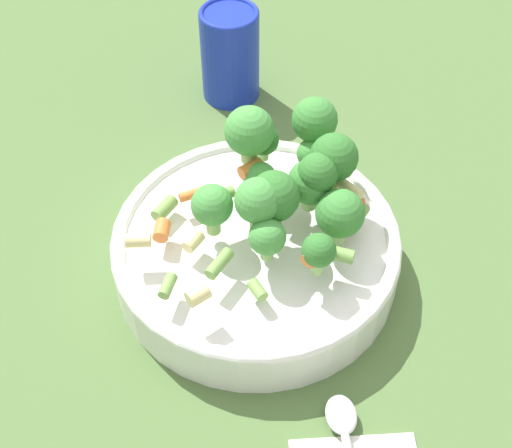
% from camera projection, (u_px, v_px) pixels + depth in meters
% --- Properties ---
extents(ground_plane, '(3.00, 3.00, 0.00)m').
position_uv_depth(ground_plane, '(256.00, 269.00, 0.70)').
color(ground_plane, '#4C6B38').
extents(bowl, '(0.27, 0.27, 0.05)m').
position_uv_depth(bowl, '(256.00, 250.00, 0.68)').
color(bowl, white).
rests_on(bowl, ground_plane).
extents(pasta_salad, '(0.20, 0.22, 0.09)m').
position_uv_depth(pasta_salad, '(287.00, 179.00, 0.64)').
color(pasta_salad, '#8CB766').
rests_on(pasta_salad, bowl).
extents(cup, '(0.07, 0.07, 0.11)m').
position_uv_depth(cup, '(230.00, 53.00, 0.84)').
color(cup, '#192DAD').
rests_on(cup, ground_plane).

